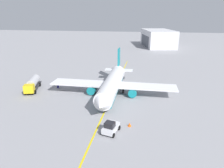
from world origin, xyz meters
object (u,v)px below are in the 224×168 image
pushback_tug (111,127)px  refueling_worker (58,85)px  safety_cone_nose (130,125)px  airplane (112,84)px  fuel_tanker (33,84)px

pushback_tug → refueling_worker: 26.88m
refueling_worker → safety_cone_nose: refueling_worker is taller
pushback_tug → safety_cone_nose: 4.06m
airplane → fuel_tanker: (0.33, -21.80, -1.07)m
fuel_tanker → refueling_worker: size_ratio=5.78×
fuel_tanker → pushback_tug: bearing=55.3°
airplane → safety_cone_nose: airplane is taller
airplane → safety_cone_nose: (14.69, 5.80, -2.42)m
airplane → safety_cone_nose: bearing=21.5°
pushback_tug → fuel_tanker: bearing=-124.7°
fuel_tanker → airplane: bearing=90.9°
refueling_worker → safety_cone_nose: size_ratio=2.34×
pushback_tug → refueling_worker: (-19.48, -18.52, -0.19)m
airplane → refueling_worker: 16.02m
airplane → refueling_worker: airplane is taller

